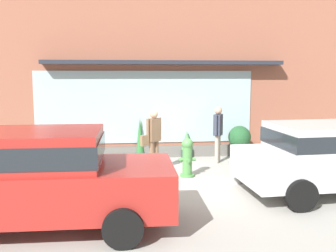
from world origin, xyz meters
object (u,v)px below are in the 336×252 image
(potted_plant_window_right, at_px, (187,145))
(potted_plant_low_front, at_px, (42,143))
(parked_car_silver, at_px, (331,154))
(potted_plant_corner_tall, at_px, (140,138))
(fire_hydrant, at_px, (187,157))
(pedestrian_passerby, at_px, (218,130))
(potted_plant_near_hydrant, at_px, (239,140))
(pedestrian_with_handbag, at_px, (153,136))
(parked_car_red, at_px, (36,174))

(potted_plant_window_right, distance_m, potted_plant_low_front, 4.47)
(parked_car_silver, distance_m, potted_plant_corner_tall, 5.76)
(fire_hydrant, xyz_separation_m, pedestrian_passerby, (1.15, 1.47, 0.47))
(pedestrian_passerby, bearing_deg, potted_plant_window_right, -109.60)
(parked_car_silver, xyz_separation_m, potted_plant_near_hydrant, (-0.94, 3.68, -0.31))
(fire_hydrant, relative_size, potted_plant_near_hydrant, 0.97)
(potted_plant_near_hydrant, bearing_deg, potted_plant_low_front, 175.93)
(potted_plant_near_hydrant, distance_m, potted_plant_low_front, 6.06)
(fire_hydrant, xyz_separation_m, potted_plant_low_front, (-4.08, 2.36, 0.04))
(potted_plant_low_front, bearing_deg, parked_car_silver, -30.53)
(potted_plant_near_hydrant, height_order, potted_plant_low_front, potted_plant_low_front)
(potted_plant_window_right, bearing_deg, fire_hydrant, -99.07)
(fire_hydrant, bearing_deg, potted_plant_low_front, 149.98)
(fire_hydrant, height_order, potted_plant_near_hydrant, potted_plant_near_hydrant)
(potted_plant_low_front, height_order, potted_plant_corner_tall, potted_plant_corner_tall)
(pedestrian_with_handbag, height_order, potted_plant_corner_tall, pedestrian_with_handbag)
(parked_car_red, height_order, potted_plant_corner_tall, parked_car_red)
(potted_plant_near_hydrant, relative_size, potted_plant_window_right, 1.24)
(fire_hydrant, relative_size, pedestrian_passerby, 0.60)
(pedestrian_with_handbag, xyz_separation_m, parked_car_red, (-2.26, -3.70, -0.03))
(fire_hydrant, distance_m, pedestrian_passerby, 1.93)
(potted_plant_near_hydrant, xyz_separation_m, potted_plant_low_front, (-6.04, 0.43, -0.02))
(pedestrian_with_handbag, distance_m, potted_plant_window_right, 2.18)
(pedestrian_with_handbag, distance_m, parked_car_red, 4.33)
(potted_plant_near_hydrant, bearing_deg, parked_car_red, -135.33)
(pedestrian_with_handbag, distance_m, parked_car_silver, 4.42)
(pedestrian_passerby, bearing_deg, parked_car_red, -13.15)
(parked_car_red, height_order, potted_plant_low_front, parked_car_red)
(pedestrian_passerby, relative_size, parked_car_red, 0.37)
(fire_hydrant, bearing_deg, parked_car_silver, -31.23)
(parked_car_red, relative_size, potted_plant_corner_tall, 3.49)
(parked_car_silver, relative_size, potted_plant_near_hydrant, 4.12)
(pedestrian_with_handbag, xyz_separation_m, parked_car_silver, (3.71, -2.40, -0.09))
(fire_hydrant, relative_size, parked_car_red, 0.22)
(pedestrian_with_handbag, relative_size, potted_plant_corner_tall, 1.31)
(parked_car_silver, relative_size, potted_plant_low_front, 3.69)
(pedestrian_passerby, distance_m, potted_plant_window_right, 1.33)
(fire_hydrant, distance_m, potted_plant_near_hydrant, 2.75)
(fire_hydrant, bearing_deg, pedestrian_passerby, 51.87)
(pedestrian_passerby, xyz_separation_m, potted_plant_corner_tall, (-2.26, 0.92, -0.37))
(parked_car_red, bearing_deg, potted_plant_corner_tall, 71.01)
(parked_car_silver, bearing_deg, fire_hydrant, 145.61)
(potted_plant_near_hydrant, bearing_deg, fire_hydrant, -135.40)
(fire_hydrant, height_order, pedestrian_passerby, pedestrian_passerby)
(parked_car_red, xyz_separation_m, potted_plant_near_hydrant, (5.04, 4.98, -0.37))
(fire_hydrant, bearing_deg, potted_plant_window_right, 80.93)
(pedestrian_passerby, bearing_deg, pedestrian_with_handbag, -37.45)
(pedestrian_passerby, xyz_separation_m, parked_car_red, (-4.23, -4.52, -0.04))
(potted_plant_window_right, xyz_separation_m, potted_plant_corner_tall, (-1.49, 0.01, 0.22))
(pedestrian_with_handbag, relative_size, potted_plant_window_right, 2.01)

